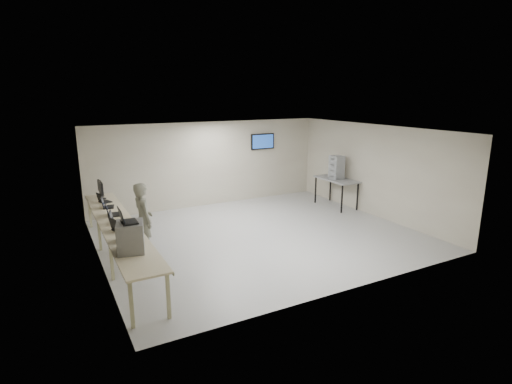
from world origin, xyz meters
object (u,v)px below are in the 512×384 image
side_table (336,181)px  soldier (143,220)px  workbench (118,226)px  equipment_box (130,237)px

side_table → soldier: bearing=-169.4°
workbench → side_table: (7.19, 1.26, 0.05)m
workbench → equipment_box: equipment_box is taller
workbench → side_table: bearing=10.0°
soldier → side_table: soldier is taller
workbench → side_table: side_table is taller
soldier → workbench: bearing=85.0°
equipment_box → soldier: 1.95m
workbench → equipment_box: size_ratio=10.89×
workbench → soldier: (0.56, 0.02, 0.05)m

